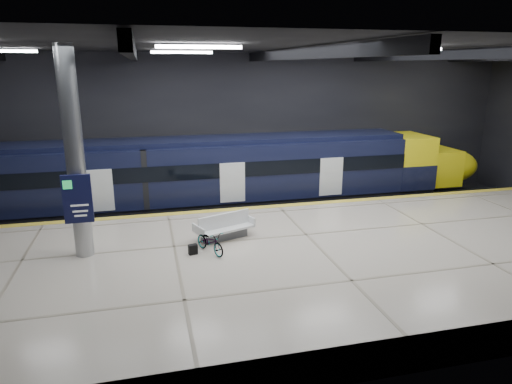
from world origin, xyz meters
name	(u,v)px	position (x,y,z in m)	size (l,w,h in m)	color
ground	(297,251)	(0.00, 0.00, 0.00)	(30.00, 30.00, 0.00)	black
room_shell	(301,110)	(0.00, 0.00, 5.72)	(30.10, 16.10, 8.05)	black
platform	(320,263)	(0.00, -2.50, 0.55)	(30.00, 11.00, 1.10)	beige
safety_strip	(278,206)	(0.00, 2.75, 1.11)	(30.00, 0.40, 0.01)	yellow
rails	(263,209)	(0.00, 5.50, 0.08)	(30.00, 1.52, 0.16)	gray
train	(203,176)	(-3.08, 5.50, 2.06)	(29.40, 2.84, 3.79)	black
bench	(224,230)	(-3.12, -0.65, 1.44)	(2.38, 1.63, 0.97)	#595B60
bicycle	(210,242)	(-3.82, -1.87, 1.50)	(0.53, 1.51, 0.79)	#99999E
pannier_bag	(193,249)	(-4.42, -1.87, 1.28)	(0.30, 0.18, 0.35)	black
info_column	(75,158)	(-8.00, -1.03, 4.46)	(0.90, 0.78, 6.90)	#9EA0A5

